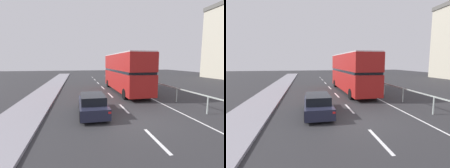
# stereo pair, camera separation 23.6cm
# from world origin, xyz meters

# --- Properties ---
(ground_plane) EXTENTS (73.74, 120.00, 0.10)m
(ground_plane) POSITION_xyz_m (0.00, 0.00, -0.05)
(ground_plane) COLOR #2D2D2F
(near_sidewalk_kerb) EXTENTS (2.80, 80.00, 0.14)m
(near_sidewalk_kerb) POSITION_xyz_m (-6.79, 0.00, 0.07)
(near_sidewalk_kerb) COLOR gray
(near_sidewalk_kerb) RESTS_ON ground
(lane_paint_markings) EXTENTS (3.63, 46.00, 0.01)m
(lane_paint_markings) POSITION_xyz_m (2.13, 8.53, 0.00)
(lane_paint_markings) COLOR silver
(lane_paint_markings) RESTS_ON ground
(bridge_side_railing) EXTENTS (0.10, 42.00, 1.23)m
(bridge_side_railing) POSITION_xyz_m (5.03, 9.00, 0.98)
(bridge_side_railing) COLOR #AAB5AE
(bridge_side_railing) RESTS_ON ground
(double_decker_bus_red) EXTENTS (2.76, 10.82, 4.36)m
(double_decker_bus_red) POSITION_xyz_m (2.04, 9.41, 2.33)
(double_decker_bus_red) COLOR #AC1C1A
(double_decker_bus_red) RESTS_ON ground
(hatchback_car_near) EXTENTS (1.76, 4.39, 1.33)m
(hatchback_car_near) POSITION_xyz_m (-2.39, 1.92, 0.65)
(hatchback_car_near) COLOR #212336
(hatchback_car_near) RESTS_ON ground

